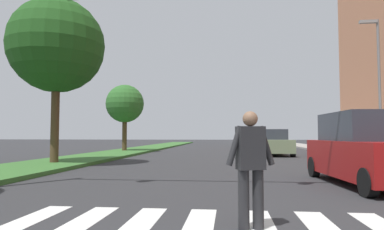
# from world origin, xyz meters

# --- Properties ---
(ground_plane) EXTENTS (140.00, 140.00, 0.00)m
(ground_plane) POSITION_xyz_m (0.00, 30.00, 0.00)
(ground_plane) COLOR #2D2D30
(crosswalk) EXTENTS (6.75, 2.20, 0.01)m
(crosswalk) POSITION_xyz_m (0.00, 6.49, 0.00)
(crosswalk) COLOR silver
(crosswalk) RESTS_ON ground_plane
(median_strip) EXTENTS (3.41, 64.00, 0.15)m
(median_strip) POSITION_xyz_m (-7.73, 28.00, 0.07)
(median_strip) COLOR #386B2D
(median_strip) RESTS_ON ground_plane
(tree_mid) EXTENTS (4.22, 4.22, 7.31)m
(tree_mid) POSITION_xyz_m (-7.64, 15.84, 5.33)
(tree_mid) COLOR #4C3823
(tree_mid) RESTS_ON median_strip
(tree_far) EXTENTS (2.96, 2.96, 5.13)m
(tree_far) POSITION_xyz_m (-8.07, 27.60, 3.77)
(tree_far) COLOR #4C3823
(tree_far) RESTS_ON median_strip
(sidewalk_right) EXTENTS (3.00, 64.00, 0.15)m
(sidewalk_right) POSITION_xyz_m (8.65, 28.00, 0.07)
(sidewalk_right) COLOR #9E9991
(sidewalk_right) RESTS_ON ground_plane
(traffic_light_gantry) EXTENTS (8.37, 0.30, 6.00)m
(traffic_light_gantry) POSITION_xyz_m (-3.90, 9.25, 4.34)
(traffic_light_gantry) COLOR gold
(traffic_light_gantry) RESTS_ON median_strip
(street_lamp_right) EXTENTS (1.02, 0.24, 7.50)m
(street_lamp_right) POSITION_xyz_m (8.06, 20.83, 4.59)
(street_lamp_right) COLOR slate
(street_lamp_right) RESTS_ON sidewalk_right
(pedestrian_performer) EXTENTS (0.73, 0.35, 1.69)m
(pedestrian_performer) POSITION_xyz_m (0.31, 6.34, 0.93)
(pedestrian_performer) COLOR #262628
(pedestrian_performer) RESTS_ON ground_plane
(suv_crossing) EXTENTS (2.25, 4.72, 1.97)m
(suv_crossing) POSITION_xyz_m (3.72, 11.12, 0.93)
(suv_crossing) COLOR maroon
(suv_crossing) RESTS_ON ground_plane
(sedan_midblock) EXTENTS (2.14, 4.41, 1.72)m
(sedan_midblock) POSITION_xyz_m (2.94, 24.59, 0.79)
(sedan_midblock) COLOR gray
(sedan_midblock) RESTS_ON ground_plane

